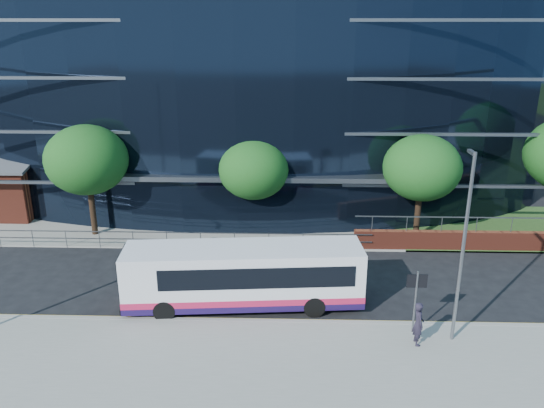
{
  "coord_description": "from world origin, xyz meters",
  "views": [
    {
      "loc": [
        -0.92,
        -21.54,
        12.68
      ],
      "look_at": [
        -1.84,
        8.0,
        2.53
      ],
      "focal_mm": 35.0,
      "sensor_mm": 36.0,
      "label": 1
    }
  ],
  "objects_px": {
    "tree_far_c": "(422,168)",
    "streetlight_east": "(463,244)",
    "city_bus": "(246,276)",
    "pedestrian": "(418,323)",
    "tree_far_a": "(87,160)",
    "street_sign": "(416,289)",
    "tree_far_b": "(254,170)",
    "tree_dist_e": "(508,98)"
  },
  "relations": [
    {
      "from": "street_sign",
      "to": "tree_dist_e",
      "type": "xyz_separation_m",
      "value": [
        19.5,
        41.59,
        2.39
      ]
    },
    {
      "from": "tree_far_a",
      "to": "tree_dist_e",
      "type": "distance_m",
      "value": 48.27
    },
    {
      "from": "tree_far_c",
      "to": "tree_dist_e",
      "type": "bearing_deg",
      "value": 61.26
    },
    {
      "from": "tree_far_a",
      "to": "pedestrian",
      "type": "relative_size",
      "value": 3.71
    },
    {
      "from": "tree_far_b",
      "to": "pedestrian",
      "type": "bearing_deg",
      "value": -58.34
    },
    {
      "from": "tree_dist_e",
      "to": "city_bus",
      "type": "distance_m",
      "value": 47.81
    },
    {
      "from": "tree_dist_e",
      "to": "pedestrian",
      "type": "distance_m",
      "value": 46.98
    },
    {
      "from": "tree_far_b",
      "to": "tree_dist_e",
      "type": "bearing_deg",
      "value": 48.48
    },
    {
      "from": "tree_far_b",
      "to": "streetlight_east",
      "type": "bearing_deg",
      "value": -52.37
    },
    {
      "from": "pedestrian",
      "to": "street_sign",
      "type": "bearing_deg",
      "value": -6.59
    },
    {
      "from": "city_bus",
      "to": "tree_far_b",
      "type": "bearing_deg",
      "value": 86.35
    },
    {
      "from": "street_sign",
      "to": "tree_far_b",
      "type": "distance_m",
      "value": 13.54
    },
    {
      "from": "street_sign",
      "to": "tree_far_a",
      "type": "height_order",
      "value": "tree_far_a"
    },
    {
      "from": "tree_far_c",
      "to": "city_bus",
      "type": "bearing_deg",
      "value": -139.21
    },
    {
      "from": "streetlight_east",
      "to": "street_sign",
      "type": "bearing_deg",
      "value": 158.64
    },
    {
      "from": "street_sign",
      "to": "city_bus",
      "type": "height_order",
      "value": "city_bus"
    },
    {
      "from": "tree_far_a",
      "to": "tree_far_c",
      "type": "distance_m",
      "value": 20.0
    },
    {
      "from": "tree_far_b",
      "to": "city_bus",
      "type": "distance_m",
      "value": 9.35
    },
    {
      "from": "tree_far_b",
      "to": "tree_dist_e",
      "type": "relative_size",
      "value": 0.93
    },
    {
      "from": "tree_far_c",
      "to": "city_bus",
      "type": "height_order",
      "value": "tree_far_c"
    },
    {
      "from": "pedestrian",
      "to": "city_bus",
      "type": "bearing_deg",
      "value": 63.23
    },
    {
      "from": "streetlight_east",
      "to": "pedestrian",
      "type": "bearing_deg",
      "value": -165.32
    },
    {
      "from": "tree_far_c",
      "to": "streetlight_east",
      "type": "xyz_separation_m",
      "value": [
        -1.0,
        -11.17,
        -0.1
      ]
    },
    {
      "from": "tree_far_b",
      "to": "city_bus",
      "type": "xyz_separation_m",
      "value": [
        0.18,
        -8.97,
        -2.63
      ]
    },
    {
      "from": "pedestrian",
      "to": "tree_far_c",
      "type": "bearing_deg",
      "value": -16.05
    },
    {
      "from": "city_bus",
      "to": "pedestrian",
      "type": "relative_size",
      "value": 5.93
    },
    {
      "from": "street_sign",
      "to": "tree_dist_e",
      "type": "distance_m",
      "value": 45.99
    },
    {
      "from": "tree_far_b",
      "to": "pedestrian",
      "type": "distance_m",
      "value": 14.53
    },
    {
      "from": "tree_far_a",
      "to": "tree_far_c",
      "type": "bearing_deg",
      "value": 0.0
    },
    {
      "from": "tree_far_b",
      "to": "city_bus",
      "type": "bearing_deg",
      "value": -88.85
    },
    {
      "from": "tree_dist_e",
      "to": "pedestrian",
      "type": "height_order",
      "value": "tree_dist_e"
    },
    {
      "from": "tree_far_c",
      "to": "tree_far_a",
      "type": "bearing_deg",
      "value": 180.0
    },
    {
      "from": "pedestrian",
      "to": "streetlight_east",
      "type": "bearing_deg",
      "value": -78.94
    },
    {
      "from": "tree_far_a",
      "to": "tree_far_c",
      "type": "height_order",
      "value": "tree_far_a"
    },
    {
      "from": "street_sign",
      "to": "streetlight_east",
      "type": "height_order",
      "value": "streetlight_east"
    },
    {
      "from": "street_sign",
      "to": "pedestrian",
      "type": "relative_size",
      "value": 1.49
    },
    {
      "from": "tree_far_b",
      "to": "streetlight_east",
      "type": "distance_m",
      "value": 14.74
    },
    {
      "from": "city_bus",
      "to": "pedestrian",
      "type": "bearing_deg",
      "value": -27.95
    },
    {
      "from": "tree_far_a",
      "to": "pedestrian",
      "type": "bearing_deg",
      "value": -33.57
    },
    {
      "from": "city_bus",
      "to": "pedestrian",
      "type": "distance_m",
      "value": 7.92
    },
    {
      "from": "street_sign",
      "to": "pedestrian",
      "type": "bearing_deg",
      "value": -92.96
    },
    {
      "from": "tree_far_c",
      "to": "streetlight_east",
      "type": "bearing_deg",
      "value": -95.11
    }
  ]
}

